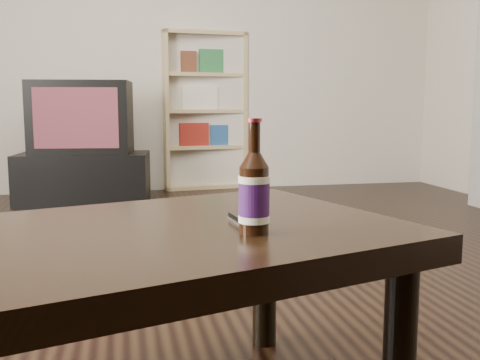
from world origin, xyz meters
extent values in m
cube|color=black|center=(0.00, 0.00, -0.01)|extent=(5.00, 6.00, 0.01)
cube|color=beige|center=(0.00, 3.01, 1.35)|extent=(5.00, 0.02, 2.70)
cube|color=black|center=(-0.58, 2.44, 0.19)|extent=(0.99, 0.58, 0.38)
cube|color=black|center=(-0.58, 2.44, 0.64)|extent=(0.75, 0.52, 0.53)
cube|color=#B82C0E|center=(-0.60, 2.22, 0.64)|extent=(0.58, 0.07, 0.42)
cube|color=tan|center=(0.06, 3.05, 0.68)|extent=(0.08, 0.33, 1.35)
cube|color=tan|center=(0.76, 3.14, 0.68)|extent=(0.08, 0.33, 1.35)
cube|color=tan|center=(0.41, 3.10, 1.34)|extent=(0.77, 0.43, 0.03)
cube|color=tan|center=(0.41, 3.10, 0.02)|extent=(0.77, 0.43, 0.03)
cube|color=tan|center=(0.39, 3.25, 0.68)|extent=(0.73, 0.13, 1.35)
cube|color=tan|center=(0.41, 3.10, 0.36)|extent=(0.70, 0.39, 0.03)
cube|color=tan|center=(0.41, 3.10, 0.68)|extent=(0.70, 0.39, 0.03)
cube|color=tan|center=(0.41, 3.10, 0.99)|extent=(0.70, 0.39, 0.03)
cube|color=maroon|center=(0.31, 3.06, 0.48)|extent=(0.28, 0.24, 0.20)
cube|color=#22508F|center=(0.54, 3.09, 0.47)|extent=(0.19, 0.23, 0.18)
cube|color=white|center=(0.36, 3.07, 0.79)|extent=(0.34, 0.25, 0.20)
cube|color=#2A723E|center=(0.46, 3.08, 1.10)|extent=(0.23, 0.23, 0.20)
cube|color=brown|center=(0.27, 3.06, 1.09)|extent=(0.15, 0.22, 0.18)
cube|color=black|center=(-0.31, -0.67, 0.44)|extent=(1.41, 1.07, 0.06)
cylinder|color=black|center=(0.29, -0.78, 0.20)|extent=(0.09, 0.09, 0.41)
cylinder|color=black|center=(0.12, -0.24, 0.20)|extent=(0.09, 0.09, 0.41)
cylinder|color=black|center=(-0.03, -0.73, 0.54)|extent=(0.07, 0.07, 0.14)
cylinder|color=#35124B|center=(-0.03, -0.73, 0.54)|extent=(0.08, 0.08, 0.09)
cylinder|color=#EAE3C5|center=(-0.03, -0.73, 0.58)|extent=(0.08, 0.08, 0.01)
cylinder|color=#EAE3C5|center=(-0.03, -0.73, 0.50)|extent=(0.08, 0.08, 0.01)
cone|color=black|center=(-0.03, -0.73, 0.62)|extent=(0.07, 0.07, 0.03)
cylinder|color=black|center=(-0.03, -0.73, 0.67)|extent=(0.03, 0.03, 0.06)
cylinder|color=maroon|center=(-0.03, -0.73, 0.70)|extent=(0.04, 0.04, 0.01)
cube|color=#AAAAAC|center=(-0.02, -0.61, 0.47)|extent=(0.06, 0.10, 0.01)
cube|color=black|center=(-0.02, -0.61, 0.48)|extent=(0.05, 0.09, 0.01)
cylinder|color=#AAAAAC|center=(-0.02, -0.64, 0.48)|extent=(0.02, 0.02, 0.00)
camera|label=1|loc=(-0.29, -1.85, 0.74)|focal=42.00mm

